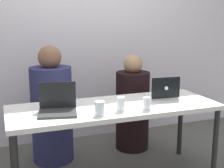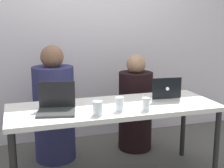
% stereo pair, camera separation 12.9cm
% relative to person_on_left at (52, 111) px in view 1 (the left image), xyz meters
% --- Properties ---
extents(back_wall, '(4.84, 0.10, 2.67)m').
position_rel_person_on_left_xyz_m(back_wall, '(0.46, 0.58, 0.80)').
color(back_wall, silver).
rests_on(back_wall, ground).
extents(desk, '(1.86, 0.69, 0.72)m').
position_rel_person_on_left_xyz_m(desk, '(0.46, -0.64, 0.12)').
color(desk, silver).
rests_on(desk, ground).
extents(person_on_left, '(0.44, 0.44, 1.22)m').
position_rel_person_on_left_xyz_m(person_on_left, '(0.00, 0.00, 0.00)').
color(person_on_left, '#272851').
rests_on(person_on_left, ground).
extents(person_on_right, '(0.47, 0.47, 1.09)m').
position_rel_person_on_left_xyz_m(person_on_right, '(0.91, -0.00, -0.06)').
color(person_on_right, black).
rests_on(person_on_right, ground).
extents(laptop_back_right, '(0.30, 0.27, 0.22)m').
position_rel_person_on_left_xyz_m(laptop_back_right, '(0.98, -0.55, 0.23)').
color(laptop_back_right, silver).
rests_on(laptop_back_right, desk).
extents(laptop_front_left, '(0.35, 0.31, 0.24)m').
position_rel_person_on_left_xyz_m(laptop_front_left, '(-0.06, -0.68, 0.24)').
color(laptop_front_left, '#333635').
rests_on(laptop_front_left, desk).
extents(water_glass_right, '(0.07, 0.07, 0.11)m').
position_rel_person_on_left_xyz_m(water_glass_right, '(0.66, -0.86, 0.23)').
color(water_glass_right, white).
rests_on(water_glass_right, desk).
extents(water_glass_left, '(0.08, 0.08, 0.11)m').
position_rel_person_on_left_xyz_m(water_glass_left, '(0.24, -0.86, 0.23)').
color(water_glass_left, silver).
rests_on(water_glass_left, desk).
extents(water_glass_center, '(0.07, 0.07, 0.12)m').
position_rel_person_on_left_xyz_m(water_glass_center, '(0.45, -0.81, 0.23)').
color(water_glass_center, white).
rests_on(water_glass_center, desk).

